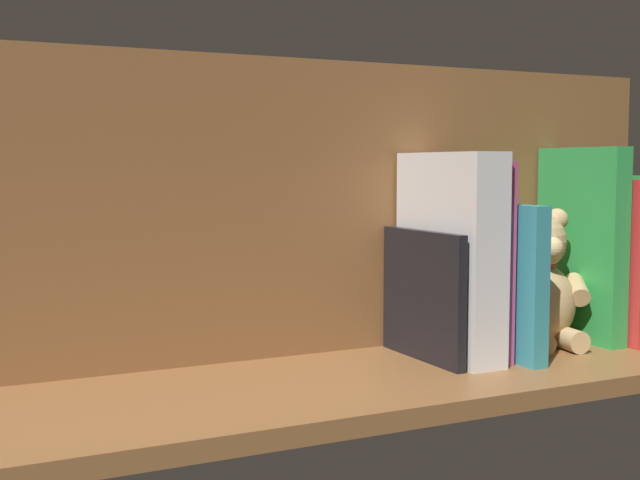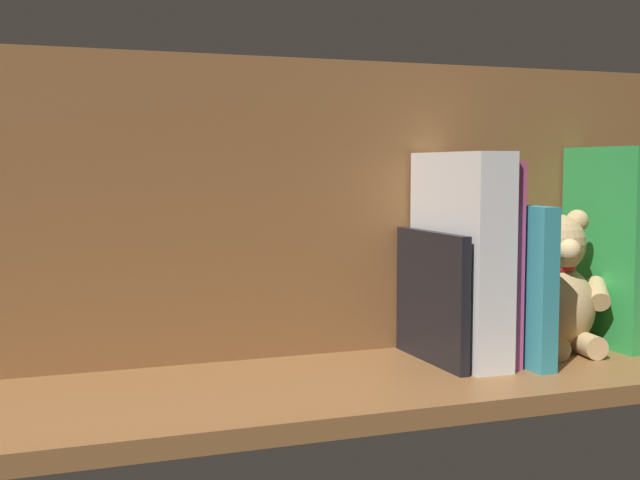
% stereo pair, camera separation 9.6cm
% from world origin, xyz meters
% --- Properties ---
extents(ground_plane, '(1.17, 0.30, 0.02)m').
position_xyz_m(ground_plane, '(0.00, 0.00, -0.01)').
color(ground_plane, brown).
extents(shelf_back_panel, '(1.17, 0.02, 0.38)m').
position_xyz_m(shelf_back_panel, '(0.00, -0.13, 0.19)').
color(shelf_back_panel, brown).
rests_on(shelf_back_panel, ground_plane).
extents(book_1, '(0.03, 0.13, 0.23)m').
position_xyz_m(book_1, '(-0.48, -0.05, 0.11)').
color(book_1, green).
rests_on(book_1, ground_plane).
extents(book_2, '(0.03, 0.17, 0.22)m').
position_xyz_m(book_2, '(-0.45, -0.03, 0.11)').
color(book_2, red).
rests_on(book_2, ground_plane).
extents(book_3, '(0.03, 0.15, 0.27)m').
position_xyz_m(book_3, '(-0.42, -0.04, 0.13)').
color(book_3, green).
rests_on(book_3, ground_plane).
extents(teddy_bear, '(0.15, 0.13, 0.18)m').
position_xyz_m(teddy_bear, '(-0.34, -0.03, 0.08)').
color(teddy_bear, tan).
rests_on(teddy_bear, ground_plane).
extents(book_4, '(0.02, 0.19, 0.19)m').
position_xyz_m(book_4, '(-0.26, -0.02, 0.10)').
color(book_4, teal).
rests_on(book_4, ground_plane).
extents(book_5, '(0.01, 0.16, 0.25)m').
position_xyz_m(book_5, '(-0.23, -0.03, 0.12)').
color(book_5, '#B23F72').
rests_on(book_5, ground_plane).
extents(dictionary_thick_white, '(0.05, 0.18, 0.26)m').
position_xyz_m(dictionary_thick_white, '(-0.19, -0.03, 0.13)').
color(dictionary_thick_white, silver).
rests_on(dictionary_thick_white, ground_plane).
extents(book_6, '(0.01, 0.17, 0.16)m').
position_xyz_m(book_6, '(-0.16, -0.03, 0.08)').
color(book_6, black).
rests_on(book_6, ground_plane).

